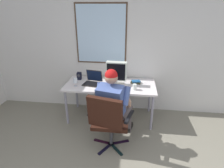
{
  "coord_description": "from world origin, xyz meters",
  "views": [
    {
      "loc": [
        0.2,
        -0.97,
        2.11
      ],
      "look_at": [
        -0.15,
        1.9,
        0.91
      ],
      "focal_mm": 30.18,
      "sensor_mm": 36.0,
      "label": 1
    }
  ],
  "objects": [
    {
      "name": "wine_glass",
      "position": [
        -0.87,
        2.15,
        0.83
      ],
      "size": [
        0.08,
        0.08,
        0.15
      ],
      "color": "silver",
      "rests_on": "desk"
    },
    {
      "name": "office_chair",
      "position": [
        -0.14,
        1.39,
        0.56
      ],
      "size": [
        0.7,
        0.65,
        0.97
      ],
      "color": "black",
      "rests_on": "ground"
    },
    {
      "name": "coffee_mug",
      "position": [
        0.23,
        2.12,
        0.78
      ],
      "size": [
        0.07,
        0.07,
        0.11
      ],
      "color": "silver",
      "rests_on": "desk"
    },
    {
      "name": "laptop",
      "position": [
        -0.57,
        2.33,
        0.79
      ],
      "size": [
        0.36,
        0.35,
        0.24
      ],
      "color": "black",
      "rests_on": "desk"
    },
    {
      "name": "desk",
      "position": [
        -0.23,
        2.32,
        0.67
      ],
      "size": [
        1.71,
        0.78,
        0.73
      ],
      "color": "gray",
      "rests_on": "ground"
    },
    {
      "name": "wall_rear",
      "position": [
        -0.01,
        2.77,
        1.42
      ],
      "size": [
        5.75,
        0.08,
        2.83
      ],
      "color": "silver",
      "rests_on": "ground"
    },
    {
      "name": "crt_monitor",
      "position": [
        -0.12,
        2.32,
        0.98
      ],
      "size": [
        0.38,
        0.23,
        0.44
      ],
      "color": "beige",
      "rests_on": "desk"
    },
    {
      "name": "desk_speaker",
      "position": [
        -0.89,
        2.5,
        0.8
      ],
      "size": [
        0.09,
        0.1,
        0.15
      ],
      "color": "black",
      "rests_on": "desk"
    },
    {
      "name": "person_seated",
      "position": [
        -0.09,
        1.64,
        0.68
      ],
      "size": [
        0.62,
        0.84,
        1.29
      ],
      "color": "#4E4445",
      "rests_on": "ground"
    },
    {
      "name": "book_stack",
      "position": [
        0.25,
        2.43,
        0.75
      ],
      "size": [
        0.2,
        0.14,
        0.06
      ],
      "color": "black",
      "rests_on": "desk"
    }
  ]
}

